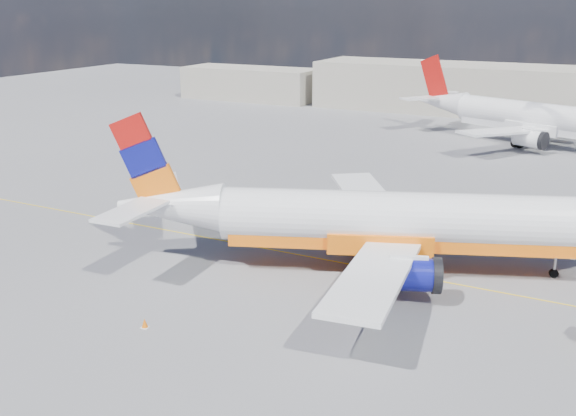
% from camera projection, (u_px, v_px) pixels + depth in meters
% --- Properties ---
extents(ground, '(240.00, 240.00, 0.00)m').
position_uv_depth(ground, '(298.00, 273.00, 44.69)').
color(ground, slate).
rests_on(ground, ground).
extents(taxi_line, '(70.00, 0.15, 0.01)m').
position_uv_depth(taxi_line, '(316.00, 258.00, 47.25)').
color(taxi_line, yellow).
rests_on(taxi_line, ground).
extents(terminal_main, '(70.00, 14.00, 8.00)m').
position_uv_depth(terminal_main, '(524.00, 92.00, 105.17)').
color(terminal_main, '#ADA695').
rests_on(terminal_main, ground).
extents(terminal_annex, '(26.00, 10.00, 6.00)m').
position_uv_depth(terminal_annex, '(251.00, 83.00, 124.26)').
color(terminal_annex, '#ADA695').
rests_on(terminal_annex, ground).
extents(main_jet, '(35.98, 27.22, 10.99)m').
position_uv_depth(main_jet, '(379.00, 221.00, 43.93)').
color(main_jet, white).
rests_on(main_jet, ground).
extents(second_jet, '(35.67, 27.03, 10.86)m').
position_uv_depth(second_jet, '(537.00, 119.00, 83.02)').
color(second_jet, white).
rests_on(second_jet, ground).
extents(traffic_cone, '(0.42, 0.42, 0.58)m').
position_uv_depth(traffic_cone, '(145.00, 323.00, 37.04)').
color(traffic_cone, white).
rests_on(traffic_cone, ground).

